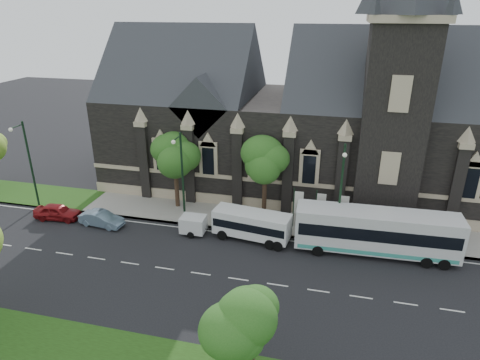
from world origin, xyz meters
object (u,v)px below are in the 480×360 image
(banner_flag_left, at_px, (297,205))
(banner_flag_right, at_px, (342,209))
(tree_walk_right, at_px, (268,160))
(tour_coach, at_px, (376,231))
(street_lamp_far, at_px, (28,160))
(tree_walk_left, at_px, (177,154))
(street_lamp_mid, at_px, (182,175))
(sedan, at_px, (102,219))
(shuttle_bus, at_px, (252,224))
(street_lamp_near, at_px, (341,190))
(box_trailer, at_px, (193,224))
(tree_park_east, at_px, (255,321))
(car_far_red, at_px, (57,212))
(banner_flag_center, at_px, (319,207))

(banner_flag_left, distance_m, banner_flag_right, 4.00)
(tree_walk_right, relative_size, tour_coach, 0.60)
(banner_flag_right, bearing_deg, street_lamp_far, -176.40)
(tree_walk_left, height_order, street_lamp_mid, street_lamp_mid)
(tour_coach, bearing_deg, street_lamp_mid, 175.13)
(tree_walk_right, height_order, sedan, tree_walk_right)
(tree_walk_right, distance_m, shuttle_bus, 6.36)
(banner_flag_left, bearing_deg, tour_coach, -22.27)
(street_lamp_near, height_order, banner_flag_left, street_lamp_near)
(tree_walk_right, bearing_deg, banner_flag_right, -13.60)
(banner_flag_left, height_order, box_trailer, banner_flag_left)
(tour_coach, distance_m, box_trailer, 15.76)
(tour_coach, xyz_separation_m, sedan, (-24.60, -1.07, -1.36))
(street_lamp_mid, bearing_deg, box_trailer, -44.13)
(tree_park_east, bearing_deg, tour_coach, 65.89)
(tree_park_east, relative_size, street_lamp_mid, 0.70)
(banner_flag_left, xyz_separation_m, shuttle_bus, (-3.54, -2.95, -0.87))
(car_far_red, bearing_deg, street_lamp_far, 59.12)
(box_trailer, bearing_deg, tree_walk_left, 121.95)
(street_lamp_near, relative_size, tour_coach, 0.69)
(tree_park_east, xyz_separation_m, street_lamp_far, (-26.18, 16.42, 0.49))
(street_lamp_far, xyz_separation_m, shuttle_bus, (22.75, -1.04, -3.60))
(tree_walk_right, xyz_separation_m, tour_coach, (9.91, -4.51, -3.76))
(tree_walk_right, xyz_separation_m, sedan, (-14.69, -5.58, -5.11))
(street_lamp_near, bearing_deg, banner_flag_center, 131.93)
(street_lamp_mid, xyz_separation_m, shuttle_bus, (6.75, -1.04, -3.60))
(banner_flag_right, distance_m, tour_coach, 4.00)
(street_lamp_near, distance_m, street_lamp_mid, 14.00)
(street_lamp_near, relative_size, sedan, 2.11)
(banner_flag_right, bearing_deg, banner_flag_center, 180.00)
(shuttle_bus, relative_size, sedan, 1.64)
(banner_flag_left, height_order, sedan, banner_flag_left)
(street_lamp_far, xyz_separation_m, banner_flag_center, (28.29, 1.91, -2.73))
(tour_coach, distance_m, shuttle_bus, 10.39)
(tree_park_east, bearing_deg, shuttle_bus, 102.58)
(street_lamp_mid, xyz_separation_m, banner_flag_right, (14.29, 1.91, -2.73))
(tree_walk_left, xyz_separation_m, banner_flag_center, (14.08, -1.70, -3.35))
(tree_walk_left, relative_size, street_lamp_mid, 0.85)
(sedan, bearing_deg, banner_flag_right, -74.00)
(banner_flag_left, distance_m, banner_flag_center, 2.00)
(tree_walk_left, distance_m, sedan, 9.41)
(tree_walk_left, bearing_deg, car_far_red, -152.96)
(tree_park_east, relative_size, box_trailer, 1.96)
(tree_park_east, distance_m, sedan, 23.15)
(street_lamp_far, xyz_separation_m, banner_flag_right, (30.29, 1.91, -2.73))
(tree_walk_right, height_order, tree_walk_left, tree_walk_right)
(banner_flag_right, bearing_deg, car_far_red, -172.15)
(sedan, bearing_deg, street_lamp_near, -78.86)
(tour_coach, bearing_deg, sedan, -179.40)
(tree_walk_left, height_order, shuttle_bus, tree_walk_left)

